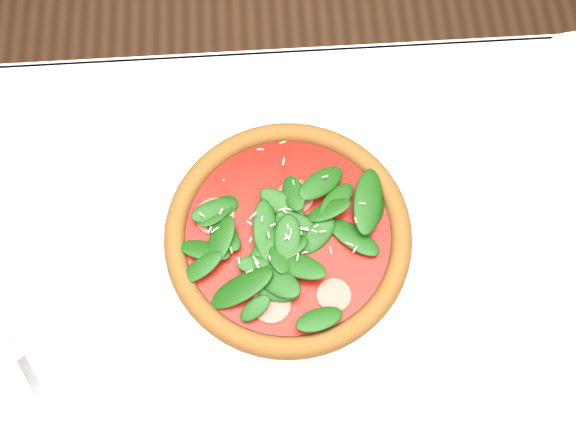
{
  "coord_description": "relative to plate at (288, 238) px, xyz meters",
  "views": [
    {
      "loc": [
        -0.01,
        -0.19,
        1.59
      ],
      "look_at": [
        0.01,
        0.12,
        0.77
      ],
      "focal_mm": 40.0,
      "sensor_mm": 36.0,
      "label": 1
    }
  ],
  "objects": [
    {
      "name": "pizza",
      "position": [
        0.0,
        0.0,
        0.02
      ],
      "size": [
        0.43,
        0.43,
        0.04
      ],
      "rotation": [
        0.0,
        0.0,
        0.35
      ],
      "color": "brown",
      "rests_on": "plate"
    },
    {
      "name": "ground",
      "position": [
        -0.01,
        -0.09,
        -0.76
      ],
      "size": [
        6.0,
        6.0,
        0.0
      ],
      "primitive_type": "plane",
      "color": "brown",
      "rests_on": "ground"
    },
    {
      "name": "napkin",
      "position": [
        -0.32,
        -0.19,
        -0.0
      ],
      "size": [
        0.16,
        0.14,
        0.01
      ],
      "primitive_type": "cube",
      "rotation": [
        0.0,
        0.0,
        0.62
      ],
      "color": "silver",
      "rests_on": "dining_table"
    },
    {
      "name": "wine_glass",
      "position": [
        -0.3,
        0.07,
        0.15
      ],
      "size": [
        0.09,
        0.09,
        0.23
      ],
      "color": "white",
      "rests_on": "dining_table"
    },
    {
      "name": "plate",
      "position": [
        0.0,
        0.0,
        0.0
      ],
      "size": [
        0.39,
        0.39,
        0.02
      ],
      "color": "silver",
      "rests_on": "dining_table"
    },
    {
      "name": "dining_table",
      "position": [
        -0.01,
        -0.09,
        -0.11
      ],
      "size": [
        1.21,
        0.81,
        0.75
      ],
      "color": "silver",
      "rests_on": "ground"
    },
    {
      "name": "fork",
      "position": [
        -0.34,
        -0.17,
        0.01
      ],
      "size": [
        0.08,
        0.13,
        0.0
      ],
      "rotation": [
        0.0,
        0.0,
        0.53
      ],
      "color": "silver",
      "rests_on": "napkin"
    }
  ]
}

